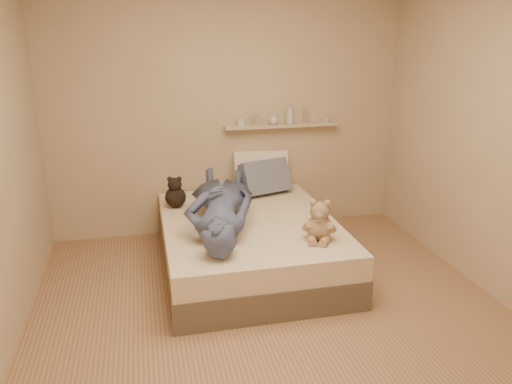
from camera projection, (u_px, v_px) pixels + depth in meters
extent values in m
plane|color=#996F4F|center=(276.00, 322.00, 3.67)|extent=(3.80, 3.80, 0.00)
plane|color=tan|center=(228.00, 107.00, 5.02)|extent=(3.60, 0.00, 3.60)
plane|color=tan|center=(446.00, 293.00, 1.50)|extent=(3.60, 0.00, 3.60)
cube|color=brown|center=(249.00, 254.00, 4.49)|extent=(1.50, 1.90, 0.25)
cube|color=beige|center=(249.00, 231.00, 4.42)|extent=(1.48, 1.88, 0.20)
cube|color=silver|center=(218.00, 233.00, 3.74)|extent=(0.18, 0.12, 0.06)
cube|color=black|center=(219.00, 232.00, 3.73)|extent=(0.09, 0.06, 0.03)
sphere|color=#9A7654|center=(319.00, 227.00, 3.95)|extent=(0.21, 0.21, 0.21)
sphere|color=#9C7656|center=(320.00, 211.00, 3.89)|extent=(0.16, 0.16, 0.16)
sphere|color=#A77C5B|center=(313.00, 203.00, 3.88)|extent=(0.06, 0.06, 0.06)
sphere|color=#9B7455|center=(327.00, 203.00, 3.86)|extent=(0.06, 0.06, 0.06)
sphere|color=olive|center=(319.00, 216.00, 3.83)|extent=(0.06, 0.06, 0.06)
cylinder|color=#997251|center=(307.00, 226.00, 3.94)|extent=(0.07, 0.14, 0.12)
cylinder|color=#A17456|center=(331.00, 228.00, 3.91)|extent=(0.13, 0.14, 0.12)
cylinder|color=#A27A56|center=(312.00, 240.00, 3.90)|extent=(0.09, 0.15, 0.07)
cylinder|color=#9F8155|center=(325.00, 241.00, 3.88)|extent=(0.13, 0.15, 0.07)
cylinder|color=beige|center=(320.00, 219.00, 3.91)|extent=(0.14, 0.14, 0.02)
sphere|color=black|center=(176.00, 197.00, 4.68)|extent=(0.20, 0.20, 0.20)
sphere|color=black|center=(175.00, 185.00, 4.63)|extent=(0.13, 0.13, 0.13)
sphere|color=black|center=(170.00, 179.00, 4.61)|extent=(0.05, 0.05, 0.05)
sphere|color=black|center=(179.00, 179.00, 4.61)|extent=(0.05, 0.05, 0.05)
cube|color=beige|center=(261.00, 171.00, 5.16)|extent=(0.58, 0.34, 0.43)
cube|color=slate|center=(265.00, 177.00, 5.04)|extent=(0.56, 0.40, 0.37)
imported|color=#444C6B|center=(220.00, 204.00, 4.23)|extent=(0.85, 1.63, 0.37)
cube|color=tan|center=(282.00, 126.00, 5.14)|extent=(1.20, 0.12, 0.03)
cylinder|color=silver|center=(241.00, 122.00, 5.03)|extent=(0.08, 0.08, 0.07)
imported|color=white|center=(256.00, 118.00, 5.06)|extent=(0.08, 0.08, 0.14)
imported|color=#B5BBBF|center=(274.00, 119.00, 5.10)|extent=(0.12, 0.12, 0.12)
imported|color=#B7BDC0|center=(290.00, 114.00, 5.12)|extent=(0.10, 0.10, 0.21)
cylinder|color=silver|center=(305.00, 115.00, 5.16)|extent=(0.04, 0.04, 0.17)
cylinder|color=#BEB0A2|center=(326.00, 120.00, 5.23)|extent=(0.07, 0.07, 0.05)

